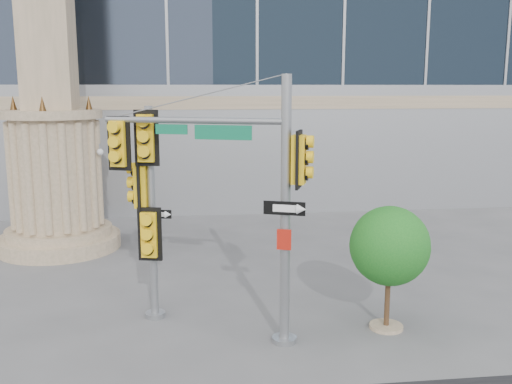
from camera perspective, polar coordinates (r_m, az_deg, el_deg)
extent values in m
plane|color=#545456|center=(13.60, -1.00, -15.18)|extent=(120.00, 120.00, 0.00)
cylinder|color=gray|center=(22.44, -19.00, -4.70)|extent=(4.40, 4.40, 0.50)
cylinder|color=gray|center=(22.35, -19.06, -3.71)|extent=(3.80, 3.80, 0.30)
cylinder|color=gray|center=(21.94, -19.39, 1.75)|extent=(3.00, 3.00, 4.00)
cylinder|color=gray|center=(21.75, -19.74, 7.36)|extent=(3.50, 3.50, 0.30)
cone|color=#472D14|center=(21.49, -16.38, 8.58)|extent=(0.24, 0.24, 0.50)
cone|color=#472D14|center=(22.05, -23.13, 8.21)|extent=(0.24, 0.24, 0.50)
cylinder|color=slate|center=(13.80, 2.84, -14.51)|extent=(0.58, 0.58, 0.12)
cylinder|color=slate|center=(12.83, 2.96, -2.18)|extent=(0.23, 0.23, 6.16)
cylinder|color=slate|center=(13.11, -6.34, 7.12)|extent=(4.09, 1.65, 0.14)
cube|color=#0C6B47|center=(12.88, -3.32, 5.96)|extent=(1.27, 0.51, 0.33)
cube|color=yellow|center=(13.88, -13.52, 4.74)|extent=(0.63, 0.47, 1.28)
cube|color=yellow|center=(12.57, 4.31, 3.25)|extent=(0.47, 0.63, 1.28)
cube|color=black|center=(12.66, 2.85, -1.63)|extent=(0.90, 0.36, 0.31)
cube|color=#B51C10|center=(12.82, 2.82, -4.78)|extent=(0.32, 0.14, 0.47)
cylinder|color=slate|center=(15.37, -10.04, -11.96)|extent=(0.52, 0.52, 0.13)
cylinder|color=slate|center=(14.58, -10.37, -2.27)|extent=(0.20, 0.20, 5.44)
cube|color=yellow|center=(14.06, -10.89, 5.33)|extent=(0.65, 0.42, 1.36)
cube|color=yellow|center=(14.50, -11.38, 0.69)|extent=(0.42, 0.65, 1.36)
cube|color=yellow|center=(14.46, -10.56, -4.16)|extent=(0.65, 0.42, 1.36)
cube|color=black|center=(14.39, -9.76, -2.19)|extent=(0.67, 0.17, 0.22)
cylinder|color=gray|center=(14.85, 12.88, -12.97)|extent=(0.83, 0.83, 0.09)
cylinder|color=#382314|center=(14.56, 13.01, -10.15)|extent=(0.13, 0.13, 1.66)
sphere|color=#16631B|center=(14.17, 13.22, -5.26)|extent=(1.93, 1.93, 1.93)
sphere|color=#16631B|center=(14.59, 14.40, -5.98)|extent=(1.20, 1.20, 1.20)
sphere|color=#16631B|center=(13.92, 12.26, -6.49)|extent=(1.01, 1.01, 1.01)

